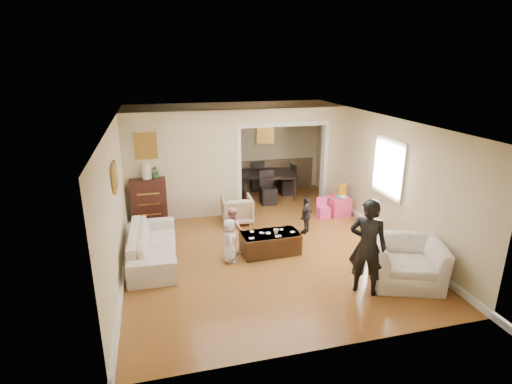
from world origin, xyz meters
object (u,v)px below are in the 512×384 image
object	(u,v)px
coffee_table	(270,243)
dining_table	(262,184)
table_lamp	(146,171)
sofa	(153,244)
armchair_front	(406,262)
play_table	(339,206)
adult_person	(368,247)
dresser	(149,201)
cyan_cup	(337,197)
armchair_back	(237,209)
coffee_cup	(276,232)
child_toddler	(306,215)
child_kneel_a	(230,241)
child_kneel_b	(233,229)

from	to	relation	value
coffee_table	dining_table	xyz separation A→B (m)	(0.76, 3.48, 0.13)
table_lamp	coffee_table	distance (m)	3.38
sofa	armchair_front	world-z (taller)	armchair_front
play_table	adult_person	world-z (taller)	adult_person
dresser	play_table	xyz separation A→B (m)	(4.58, -0.59, -0.33)
play_table	dining_table	size ratio (longest dim) A/B	0.24
dining_table	adult_person	size ratio (longest dim) A/B	1.19
cyan_cup	armchair_back	bearing A→B (deg)	175.53
coffee_cup	child_toddler	xyz separation A→B (m)	(0.95, 0.80, -0.05)
sofa	armchair_back	world-z (taller)	armchair_back
dresser	dining_table	size ratio (longest dim) A/B	0.56
dresser	child_kneel_a	xyz separation A→B (m)	(1.47, -2.36, -0.12)
table_lamp	cyan_cup	world-z (taller)	table_lamp
armchair_front	table_lamp	world-z (taller)	table_lamp
armchair_back	dining_table	world-z (taller)	dining_table
cyan_cup	adult_person	bearing A→B (deg)	-107.26
adult_person	child_toddler	xyz separation A→B (m)	(-0.08, 2.50, -0.40)
sofa	coffee_table	distance (m)	2.29
sofa	adult_person	world-z (taller)	adult_person
sofa	armchair_back	distance (m)	2.44
table_lamp	play_table	xyz separation A→B (m)	(4.58, -0.59, -1.06)
table_lamp	child_kneel_a	distance (m)	2.91
coffee_cup	cyan_cup	world-z (taller)	cyan_cup
child_toddler	dining_table	bearing A→B (deg)	-127.10
adult_person	play_table	bearing A→B (deg)	-69.36
armchair_front	cyan_cup	size ratio (longest dim) A/B	14.69
sofa	child_kneel_b	bearing A→B (deg)	-87.83
play_table	dining_table	world-z (taller)	dining_table
play_table	armchair_back	bearing A→B (deg)	176.82
dining_table	child_kneel_a	xyz separation A→B (m)	(-1.61, -3.63, 0.09)
dresser	cyan_cup	xyz separation A→B (m)	(4.48, -0.64, -0.06)
sofa	child_kneel_b	xyz separation A→B (m)	(1.57, 0.01, 0.15)
armchair_back	cyan_cup	distance (m)	2.48
armchair_back	adult_person	bearing A→B (deg)	114.94
armchair_back	coffee_table	size ratio (longest dim) A/B	0.62
dresser	coffee_cup	xyz separation A→B (m)	(2.42, -2.26, -0.08)
child_kneel_a	child_kneel_b	bearing A→B (deg)	-11.52
child_kneel_b	child_toddler	size ratio (longest dim) A/B	1.11
play_table	dining_table	xyz separation A→B (m)	(-1.49, 1.86, 0.12)
coffee_cup	child_kneel_b	distance (m)	0.87
armchair_back	coffee_cup	xyz separation A→B (m)	(0.41, -1.81, 0.15)
dresser	coffee_table	distance (m)	3.22
child_toddler	adult_person	bearing A→B (deg)	48.68
dresser	play_table	size ratio (longest dim) A/B	2.33
adult_person	child_toddler	distance (m)	2.53
cyan_cup	play_table	bearing A→B (deg)	26.57
sofa	child_kneel_a	bearing A→B (deg)	-105.40
armchair_back	child_kneel_b	distance (m)	1.51
dresser	adult_person	world-z (taller)	adult_person
sofa	child_kneel_a	size ratio (longest dim) A/B	2.52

